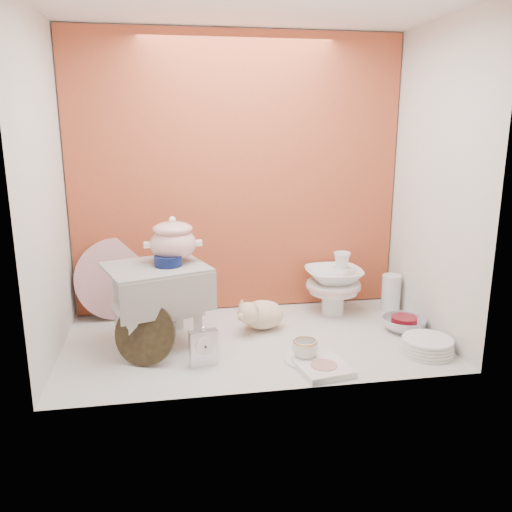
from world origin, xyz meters
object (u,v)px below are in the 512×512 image
Objects in this scene: plush_pig at (263,314)px; gold_rim_teacup at (305,349)px; step_stool at (157,305)px; crystal_bowl at (404,324)px; dinner_plate_stack at (427,346)px; mantel_clock at (203,346)px; porcelain_tower at (333,283)px; soup_tureen at (173,239)px; floral_platter at (117,279)px; blue_white_vase at (162,296)px.

plush_pig reaches higher than gold_rim_teacup.
crystal_bowl is at bearing -21.56° from step_stool.
step_stool is at bearing 164.88° from dinner_plate_stack.
plush_pig is at bearing 35.87° from mantel_clock.
dinner_plate_stack is (0.58, -0.01, -0.02)m from gold_rim_teacup.
plush_pig is at bearing 106.70° from gold_rim_teacup.
crystal_bowl is at bearing 23.73° from gold_rim_teacup.
porcelain_tower is (-0.27, 0.58, 0.14)m from dinner_plate_stack.
dinner_plate_stack is 1.11× the size of crystal_bowl.
soup_tureen reaches higher than dinner_plate_stack.
crystal_bowl is (1.45, -0.44, -0.18)m from floral_platter.
floral_platter is 1.80× the size of dinner_plate_stack.
porcelain_tower is (0.75, 0.52, 0.08)m from mantel_clock.
soup_tureen is 0.45m from blue_white_vase.
step_stool is at bearing 174.80° from plush_pig.
soup_tureen reaches higher than crystal_bowl.
crystal_bowl is at bearing -5.53° from soup_tureen.
mantel_clock is 1.06m from crystal_bowl.
step_stool reaches higher than mantel_clock.
porcelain_tower is (-0.28, 0.30, 0.14)m from crystal_bowl.
porcelain_tower is at bearing -3.89° from blue_white_vase.
gold_rim_teacup is 0.58m from dinner_plate_stack.
blue_white_vase reaches higher than dinner_plate_stack.
dinner_plate_stack is (0.69, -0.41, -0.05)m from plush_pig.
step_stool is at bearing -93.25° from blue_white_vase.
floral_platter is at bearing 153.50° from dinner_plate_stack.
plush_pig is 1.14× the size of dinner_plate_stack.
floral_platter is at bearing 143.61° from plush_pig.
crystal_bowl is (1.21, -0.37, -0.10)m from blue_white_vase.
blue_white_vase is at bearing 176.11° from porcelain_tower.
gold_rim_teacup is (0.12, -0.40, -0.03)m from plush_pig.
blue_white_vase is at bearing 95.31° from mantel_clock.
soup_tureen is 0.97× the size of blue_white_vase.
blue_white_vase is 0.89m from gold_rim_teacup.
gold_rim_teacup is 0.32× the size of porcelain_tower.
plush_pig is 0.47m from porcelain_tower.
mantel_clock is at bearing -145.20° from porcelain_tower.
floral_platter is 0.79m from mantel_clock.
floral_platter is 1.52m from crystal_bowl.
mantel_clock is at bearing 177.05° from dinner_plate_stack.
floral_platter is 1.12m from gold_rim_teacup.
floral_platter is 2.44× the size of mantel_clock.
soup_tureen is at bearing 161.28° from dinner_plate_stack.
porcelain_tower reaches higher than plush_pig.
floral_platter is at bearing 110.32° from mantel_clock.
plush_pig is at bearing -22.45° from floral_platter.
mantel_clock is at bearing 175.05° from gold_rim_teacup.
soup_tureen is at bearing 174.47° from crystal_bowl.
mantel_clock is 1.02m from dinner_plate_stack.
gold_rim_teacup is at bearing -33.63° from soup_tureen.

